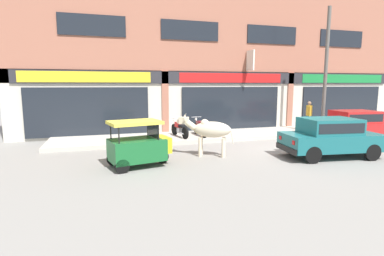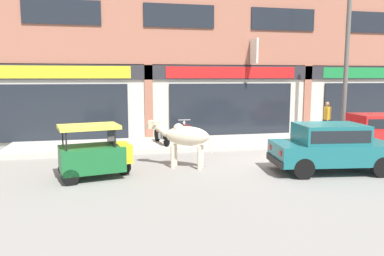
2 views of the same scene
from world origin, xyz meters
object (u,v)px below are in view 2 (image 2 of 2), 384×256
cow (184,136)px  pedestrian (327,116)px  car_0 (380,131)px  auto_rickshaw (94,155)px  motorcycle_0 (161,134)px  motorcycle_1 (187,133)px  car_2 (331,145)px  utility_pole (346,64)px

cow → pedestrian: pedestrian is taller
car_0 → pedestrian: size_ratio=2.33×
auto_rickshaw → car_0: bearing=8.2°
cow → auto_rickshaw: size_ratio=0.92×
car_0 → auto_rickshaw: 10.55m
auto_rickshaw → motorcycle_0: auto_rickshaw is taller
car_0 → cow: bearing=-173.7°
cow → pedestrian: (7.07, 3.40, 0.16)m
car_0 → motorcycle_0: size_ratio=2.07×
auto_rickshaw → motorcycle_1: auto_rickshaw is taller
car_2 → motorcycle_0: (-4.47, 4.91, -0.25)m
motorcycle_1 → utility_pole: utility_pole is taller
car_0 → motorcycle_1: car_0 is taller
car_0 → motorcycle_1: (-6.92, 2.67, -0.25)m
utility_pole → auto_rickshaw: bearing=-161.8°
cow → motorcycle_1: 3.65m
motorcycle_0 → car_0: bearing=-18.0°
car_0 → auto_rickshaw: size_ratio=1.76×
motorcycle_1 → pedestrian: 6.29m
motorcycle_0 → car_2: bearing=-47.7°
car_0 → motorcycle_0: (-7.99, 2.60, -0.25)m
car_2 → motorcycle_0: 6.65m
auto_rickshaw → motorcycle_0: size_ratio=1.18×
motorcycle_0 → utility_pole: 8.18m
car_2 → motorcycle_0: bearing=132.3°
motorcycle_0 → pedestrian: 7.36m
car_0 → car_2: same height
car_2 → auto_rickshaw: 6.97m
car_0 → pedestrian: pedestrian is taller
car_2 → utility_pole: 5.79m
pedestrian → motorcycle_0: bearing=179.5°
pedestrian → motorcycle_1: bearing=178.7°
auto_rickshaw → utility_pole: size_ratio=0.33×
car_0 → pedestrian: bearing=104.5°
auto_rickshaw → utility_pole: (10.08, 3.31, 2.73)m
car_0 → car_2: (-3.52, -2.31, 0.00)m
motorcycle_1 → cow: bearing=-103.0°
motorcycle_1 → pedestrian: (6.26, -0.14, 0.60)m
cow → motorcycle_1: bearing=77.0°
car_0 → motorcycle_0: car_0 is taller
car_0 → auto_rickshaw: auto_rickshaw is taller
motorcycle_0 → motorcycle_1: (1.07, 0.07, 0.00)m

